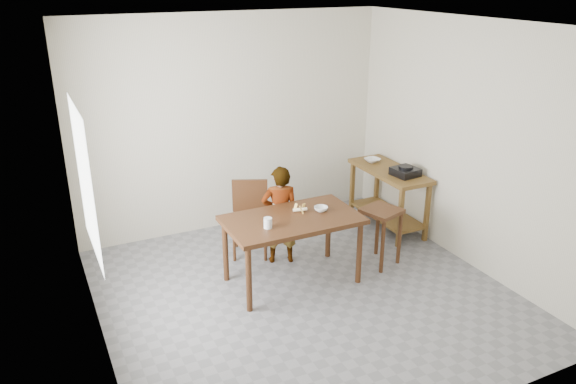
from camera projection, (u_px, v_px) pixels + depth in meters
name	position (u px, v px, depth m)	size (l,w,h in m)	color
floor	(305.00, 296.00, 5.84)	(4.00, 4.00, 0.04)	slate
ceiling	(308.00, 22.00, 4.83)	(4.00, 4.00, 0.04)	white
wall_back	(232.00, 123.00, 7.03)	(4.00, 0.04, 2.70)	beige
wall_front	(450.00, 265.00, 3.65)	(4.00, 0.04, 2.70)	beige
wall_left	(84.00, 208.00, 4.52)	(0.04, 4.00, 2.70)	beige
wall_right	(469.00, 145.00, 6.16)	(0.04, 4.00, 2.70)	beige
window_pane	(85.00, 182.00, 4.65)	(0.02, 1.10, 1.30)	white
dining_table	(292.00, 250.00, 5.95)	(1.40, 0.80, 0.75)	#3D2110
prep_counter	(388.00, 199.00, 7.22)	(0.50, 1.20, 0.80)	brown
child	(280.00, 215.00, 6.30)	(0.42, 0.28, 1.15)	white
dining_chair	(250.00, 220.00, 6.52)	(0.42, 0.42, 0.86)	#3D2110
stool	(380.00, 236.00, 6.34)	(0.38, 0.38, 0.67)	#3D2110
glass_tumbler	(268.00, 223.00, 5.56)	(0.09, 0.09, 0.11)	white
small_bowl	(321.00, 209.00, 5.96)	(0.15, 0.15, 0.05)	silver
banana	(300.00, 209.00, 5.94)	(0.17, 0.12, 0.06)	#FFEF4B
serving_bowl	(372.00, 160.00, 7.34)	(0.20, 0.20, 0.05)	silver
gas_burner	(405.00, 172.00, 6.84)	(0.29, 0.29, 0.10)	black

